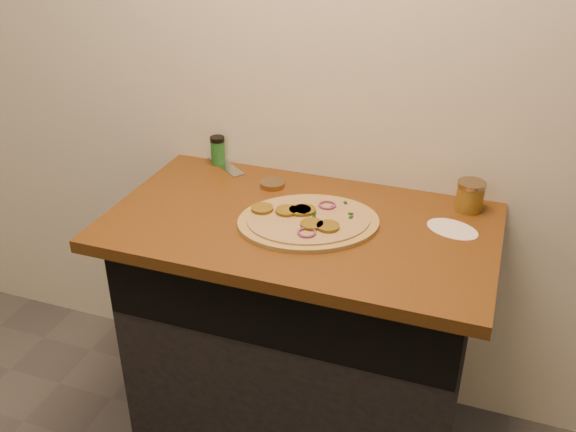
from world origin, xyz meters
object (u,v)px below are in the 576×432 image
at_px(pizza, 308,221).
at_px(salsa_jar, 470,196).
at_px(chefs_knife, 212,155).
at_px(spice_shaker, 218,150).

relative_size(pizza, salsa_jar, 5.85).
height_order(pizza, salsa_jar, salsa_jar).
bearing_deg(salsa_jar, chefs_knife, 173.51).
height_order(chefs_knife, salsa_jar, salsa_jar).
distance_m(pizza, chefs_knife, 0.62).
relative_size(chefs_knife, salsa_jar, 3.17).
xyz_separation_m(chefs_knife, salsa_jar, (0.96, -0.11, 0.04)).
bearing_deg(chefs_knife, salsa_jar, -6.49).
bearing_deg(spice_shaker, chefs_knife, 134.24).
distance_m(pizza, spice_shaker, 0.55).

